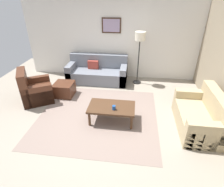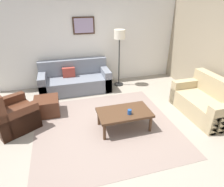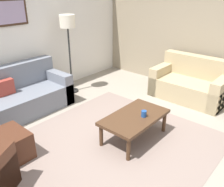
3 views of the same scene
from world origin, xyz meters
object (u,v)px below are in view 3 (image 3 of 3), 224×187
Objects in this scene: framed_artwork at (11,12)px; couch_main at (15,98)px; coffee_table at (135,119)px; cup at (144,114)px; ottoman at (7,147)px; lamp_standing at (68,30)px; couch_loveseat at (191,84)px.

couch_main is at bearing -136.02° from framed_artwork.
framed_artwork reaches higher than coffee_table.
framed_artwork is at bearing 97.78° from coffee_table.
cup is (0.07, -0.12, 0.10)m from coffee_table.
ottoman is 5.58× the size of cup.
framed_artwork is at bearing 52.73° from ottoman.
couch_main is 1.18× the size of lamp_standing.
ottoman is at bearing 164.22° from couch_loveseat.
ottoman is at bearing 144.81° from cup.
coffee_table is 2.51m from lamp_standing.
couch_loveseat is at bearing -55.68° from lamp_standing.
couch_loveseat is (2.87, -2.23, -0.00)m from couch_main.
ottoman is at bearing -151.95° from lamp_standing.
couch_loveseat is 15.08× the size of cup.
lamp_standing is at bearing 124.32° from couch_loveseat.
couch_main is 1.61m from framed_artwork.
couch_main is 1.44m from ottoman.
cup is at bearing -102.59° from lamp_standing.
couch_loveseat is at bearing -37.88° from couch_main.
cup is 2.56m from lamp_standing.
coffee_table is at bearing -33.41° from ottoman.
couch_main is 2.52m from cup.
couch_main is 20.06× the size of cup.
coffee_table is at bearing -179.79° from couch_loveseat.
coffee_table is (0.79, -2.24, 0.06)m from couch_main.
ottoman is (-3.67, 1.04, -0.10)m from couch_loveseat.
cup is at bearing -70.10° from couch_main.
framed_artwork reaches higher than ottoman.
couch_main is 3.63m from couch_loveseat.
lamp_standing is at bearing 75.05° from coffee_table.
coffee_table reaches higher than ottoman.
couch_main is 3.20× the size of framed_artwork.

